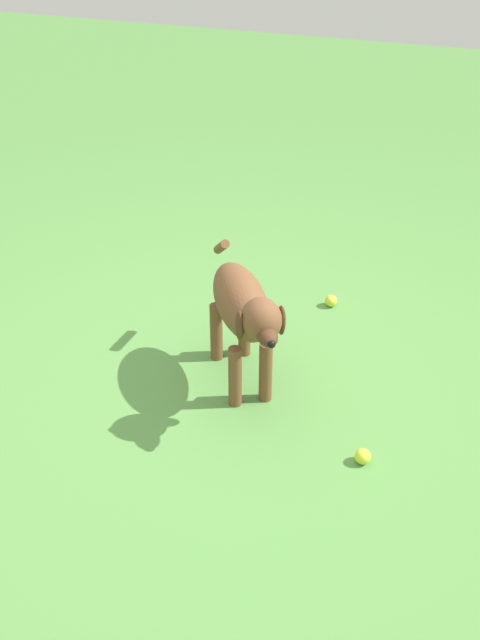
# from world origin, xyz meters

# --- Properties ---
(ground) EXTENTS (14.00, 14.00, 0.00)m
(ground) POSITION_xyz_m (0.00, 0.00, 0.00)
(ground) COLOR #548C42
(dog) EXTENTS (0.79, 0.57, 0.62)m
(dog) POSITION_xyz_m (0.10, -0.03, 0.41)
(dog) COLOR brown
(dog) RESTS_ON ground
(tennis_ball_0) EXTENTS (0.07, 0.07, 0.07)m
(tennis_ball_0) POSITION_xyz_m (0.90, -0.25, 0.03)
(tennis_ball_0) COLOR #CDD437
(tennis_ball_0) RESTS_ON ground
(tennis_ball_1) EXTENTS (0.07, 0.07, 0.07)m
(tennis_ball_1) POSITION_xyz_m (-0.22, -0.65, 0.03)
(tennis_ball_1) COLOR #D3DD35
(tennis_ball_1) RESTS_ON ground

